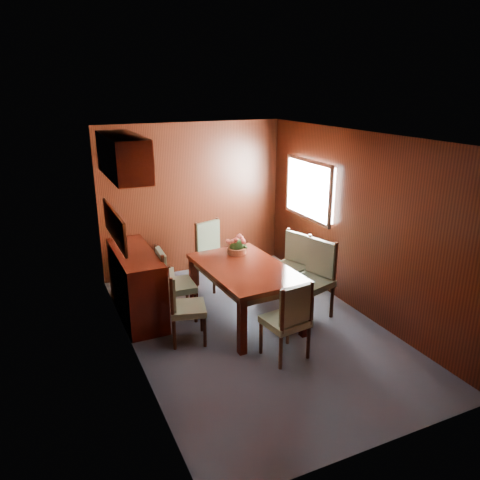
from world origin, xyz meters
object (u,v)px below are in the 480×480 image
chair_right_near (314,274)px  sideboard (137,284)px  chair_left_near (182,303)px  flower_centerpiece (237,244)px  dining_table (245,274)px  chair_head (289,317)px

chair_right_near → sideboard: bearing=48.6°
chair_left_near → flower_centerpiece: size_ratio=3.19×
dining_table → chair_head: 1.07m
chair_left_near → flower_centerpiece: bearing=138.3°
dining_table → flower_centerpiece: flower_centerpiece is taller
sideboard → dining_table: sideboard is taller
chair_head → flower_centerpiece: size_ratio=3.35×
chair_right_near → chair_head: 1.16m
chair_right_near → flower_centerpiece: 1.12m
dining_table → chair_head: (0.04, -1.06, -0.11)m
chair_right_near → flower_centerpiece: chair_right_near is taller
chair_right_near → flower_centerpiece: size_ratio=3.70×
dining_table → chair_left_near: chair_left_near is taller
chair_left_near → chair_right_near: bearing=102.1°
dining_table → chair_left_near: size_ratio=1.80×
chair_right_near → chair_head: chair_right_near is taller
dining_table → chair_left_near: (-0.91, -0.19, -0.13)m
dining_table → flower_centerpiece: 0.56m
sideboard → flower_centerpiece: size_ratio=4.96×
dining_table → chair_right_near: 0.92m
chair_head → flower_centerpiece: bearing=79.4°
chair_right_near → flower_centerpiece: (-0.77, 0.76, 0.29)m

